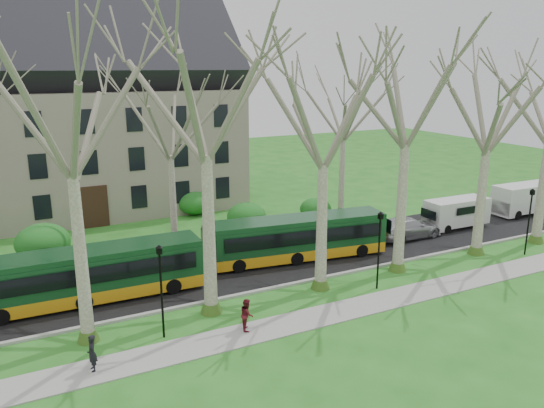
{
  "coord_description": "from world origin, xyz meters",
  "views": [
    {
      "loc": [
        -11.48,
        -22.56,
        11.9
      ],
      "look_at": [
        1.53,
        3.0,
        4.42
      ],
      "focal_mm": 35.0,
      "sensor_mm": 36.0,
      "label": 1
    }
  ],
  "objects_px": {
    "bus_follow": "(299,237)",
    "pedestrian_a": "(92,353)",
    "van_b": "(525,199)",
    "sedan": "(408,228)",
    "bus_lead": "(92,274)",
    "pedestrian_b": "(247,314)",
    "van_a": "(457,213)"
  },
  "relations": [
    {
      "from": "van_b",
      "to": "pedestrian_a",
      "type": "relative_size",
      "value": 3.76
    },
    {
      "from": "van_b",
      "to": "bus_follow",
      "type": "bearing_deg",
      "value": -176.41
    },
    {
      "from": "van_b",
      "to": "pedestrian_b",
      "type": "distance_m",
      "value": 29.62
    },
    {
      "from": "sedan",
      "to": "pedestrian_a",
      "type": "xyz_separation_m",
      "value": [
        -22.65,
        -7.48,
        0.0
      ]
    },
    {
      "from": "bus_follow",
      "to": "pedestrian_a",
      "type": "height_order",
      "value": "bus_follow"
    },
    {
      "from": "bus_follow",
      "to": "sedan",
      "type": "distance_m",
      "value": 8.96
    },
    {
      "from": "van_b",
      "to": "pedestrian_b",
      "type": "height_order",
      "value": "van_b"
    },
    {
      "from": "bus_lead",
      "to": "pedestrian_b",
      "type": "xyz_separation_m",
      "value": [
        5.82,
        -6.6,
        -0.67
      ]
    },
    {
      "from": "sedan",
      "to": "van_b",
      "type": "bearing_deg",
      "value": -88.94
    },
    {
      "from": "sedan",
      "to": "pedestrian_a",
      "type": "height_order",
      "value": "pedestrian_a"
    },
    {
      "from": "van_a",
      "to": "pedestrian_a",
      "type": "height_order",
      "value": "van_a"
    },
    {
      "from": "bus_follow",
      "to": "van_b",
      "type": "xyz_separation_m",
      "value": [
        21.8,
        0.66,
        -0.15
      ]
    },
    {
      "from": "bus_lead",
      "to": "van_b",
      "type": "distance_m",
      "value": 34.43
    },
    {
      "from": "bus_lead",
      "to": "pedestrian_b",
      "type": "relative_size",
      "value": 7.54
    },
    {
      "from": "bus_lead",
      "to": "pedestrian_b",
      "type": "bearing_deg",
      "value": -47.16
    },
    {
      "from": "sedan",
      "to": "van_b",
      "type": "height_order",
      "value": "van_b"
    },
    {
      "from": "bus_lead",
      "to": "bus_follow",
      "type": "height_order",
      "value": "bus_lead"
    },
    {
      "from": "sedan",
      "to": "bus_follow",
      "type": "bearing_deg",
      "value": 89.16
    },
    {
      "from": "bus_lead",
      "to": "van_a",
      "type": "relative_size",
      "value": 2.24
    },
    {
      "from": "sedan",
      "to": "pedestrian_a",
      "type": "relative_size",
      "value": 3.44
    },
    {
      "from": "bus_follow",
      "to": "sedan",
      "type": "bearing_deg",
      "value": 8.22
    },
    {
      "from": "pedestrian_a",
      "to": "pedestrian_b",
      "type": "height_order",
      "value": "pedestrian_a"
    },
    {
      "from": "pedestrian_b",
      "to": "van_a",
      "type": "bearing_deg",
      "value": -50.34
    },
    {
      "from": "bus_lead",
      "to": "pedestrian_b",
      "type": "distance_m",
      "value": 8.83
    },
    {
      "from": "bus_lead",
      "to": "sedan",
      "type": "xyz_separation_m",
      "value": [
        21.56,
        0.56,
        -0.66
      ]
    },
    {
      "from": "bus_follow",
      "to": "sedan",
      "type": "relative_size",
      "value": 2.14
    },
    {
      "from": "van_a",
      "to": "van_b",
      "type": "height_order",
      "value": "van_b"
    },
    {
      "from": "bus_follow",
      "to": "van_b",
      "type": "height_order",
      "value": "bus_follow"
    },
    {
      "from": "sedan",
      "to": "van_a",
      "type": "xyz_separation_m",
      "value": [
        4.95,
        0.29,
        0.35
      ]
    },
    {
      "from": "sedan",
      "to": "pedestrian_a",
      "type": "bearing_deg",
      "value": 106.83
    },
    {
      "from": "bus_lead",
      "to": "pedestrian_a",
      "type": "height_order",
      "value": "bus_lead"
    },
    {
      "from": "bus_lead",
      "to": "van_a",
      "type": "xyz_separation_m",
      "value": [
        26.5,
        0.84,
        -0.31
      ]
    }
  ]
}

